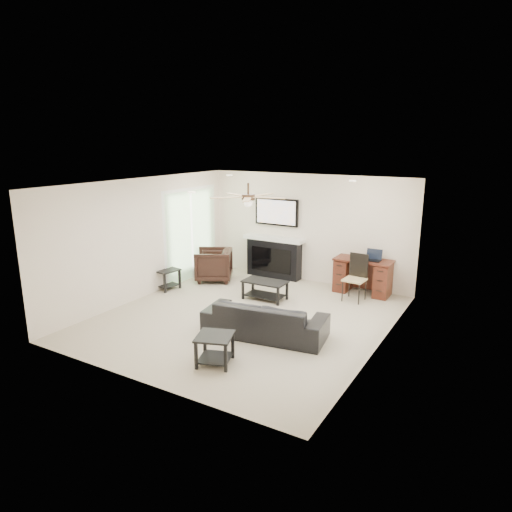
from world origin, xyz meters
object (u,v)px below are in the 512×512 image
(fireplace_unit, at_px, (274,238))
(desk, at_px, (363,276))
(armchair, at_px, (214,265))
(coffee_table, at_px, (265,290))
(sofa, at_px, (265,319))

(fireplace_unit, xyz_separation_m, desk, (2.24, -0.11, -0.57))
(fireplace_unit, height_order, desk, fireplace_unit)
(armchair, xyz_separation_m, coffee_table, (1.70, -0.55, -0.18))
(sofa, distance_m, desk, 3.10)
(coffee_table, relative_size, fireplace_unit, 0.47)
(armchair, relative_size, coffee_table, 0.92)
(sofa, distance_m, fireplace_unit, 3.53)
(sofa, xyz_separation_m, fireplace_unit, (-1.51, 3.12, 0.65))
(coffee_table, bearing_deg, sofa, -61.58)
(sofa, xyz_separation_m, armchair, (-2.60, 2.15, 0.08))
(fireplace_unit, bearing_deg, desk, -2.70)
(desk, bearing_deg, sofa, -103.58)
(sofa, bearing_deg, armchair, -48.19)
(fireplace_unit, relative_size, desk, 1.57)
(coffee_table, distance_m, desk, 2.16)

